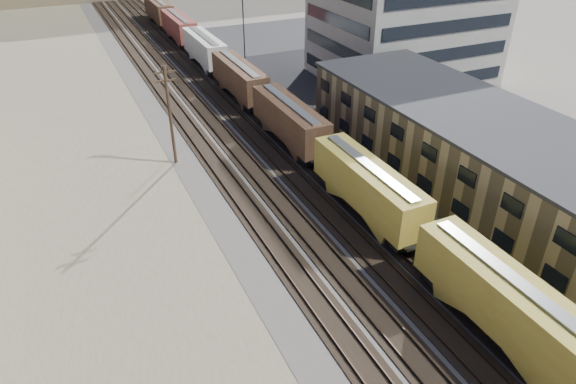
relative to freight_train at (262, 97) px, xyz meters
name	(u,v)px	position (x,y,z in m)	size (l,w,h in m)	color
ballast_bed	(229,120)	(-3.80, 1.24, -2.76)	(18.00, 200.00, 0.06)	#4C4742
dirt_yard	(56,197)	(-23.80, -8.76, -2.78)	(24.00, 180.00, 0.03)	#73694F
asphalt_lot	(460,135)	(18.20, -13.76, -2.77)	(26.00, 120.00, 0.04)	#232326
rail_tracks	(225,120)	(-4.35, 1.24, -2.68)	(11.40, 200.00, 0.24)	black
freight_train	(262,97)	(0.00, 0.00, 0.00)	(3.00, 119.74, 4.46)	black
warehouse	(482,155)	(11.18, -23.76, 0.86)	(12.40, 40.40, 7.25)	#9E8963
office_tower	(406,11)	(24.15, 6.19, 6.47)	(22.60, 18.60, 18.45)	#9E998E
utility_pole_north	(170,114)	(-12.30, -6.76, 2.50)	(2.20, 0.32, 10.00)	#382619
radio_mast	(243,20)	(2.20, 11.24, 6.33)	(1.20, 0.16, 18.00)	black
parked_car_blue	(349,78)	(15.90, 6.67, -2.02)	(2.56, 5.55, 1.54)	navy
parked_car_far	(379,70)	(21.97, 8.18, -2.09)	(1.66, 4.14, 1.41)	silver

